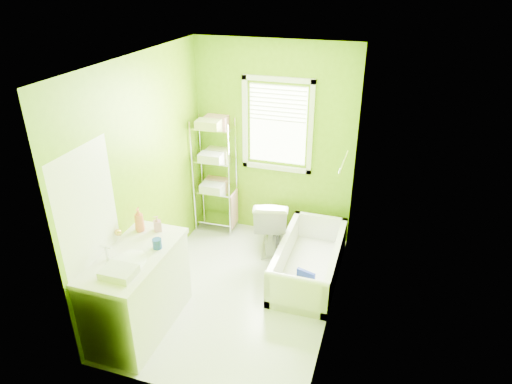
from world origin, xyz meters
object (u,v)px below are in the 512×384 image
(toilet, at_px, (271,223))
(wire_shelf_unit, at_px, (215,164))
(bathtub, at_px, (308,266))
(vanity, at_px, (138,289))

(toilet, xyz_separation_m, wire_shelf_unit, (-0.87, 0.28, 0.61))
(bathtub, xyz_separation_m, wire_shelf_unit, (-1.46, 0.75, 0.84))
(bathtub, bearing_deg, wire_shelf_unit, 152.82)
(toilet, relative_size, wire_shelf_unit, 0.47)
(bathtub, relative_size, toilet, 1.94)
(toilet, height_order, vanity, vanity)
(wire_shelf_unit, bearing_deg, bathtub, -27.18)
(wire_shelf_unit, bearing_deg, toilet, -17.69)
(bathtub, relative_size, wire_shelf_unit, 0.91)
(bathtub, height_order, toilet, toilet)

